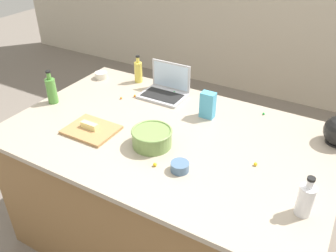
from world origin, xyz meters
TOP-DOWN VIEW (x-y plane):
  - ground_plane at (0.00, 0.00)m, footprint 12.00×12.00m
  - island_counter at (0.00, 0.00)m, footprint 1.92×1.20m
  - laptop at (-0.26, 0.42)m, footprint 0.31×0.23m
  - mixing_bowl_large at (-0.02, -0.15)m, footprint 0.23×0.23m
  - bottle_olive at (-0.87, -0.06)m, footprint 0.07×0.07m
  - bottle_oil at (-0.55, 0.51)m, footprint 0.06×0.06m
  - bottle_vinegar at (0.83, -0.26)m, footprint 0.07×0.07m
  - cutting_board at (-0.41, -0.21)m, footprint 0.30×0.24m
  - butter_stick_left at (-0.42, -0.21)m, footprint 0.11×0.04m
  - ramekin_small at (0.22, -0.27)m, footprint 0.10×0.10m
  - ramekin_medium at (-0.84, 0.42)m, footprint 0.10×0.10m
  - candy_bag at (0.12, 0.29)m, footprint 0.09×0.06m
  - candy_0 at (-0.19, 0.28)m, footprint 0.01×0.01m
  - candy_1 at (0.43, 0.49)m, footprint 0.02×0.02m
  - candy_2 at (-0.43, 0.28)m, footprint 0.02×0.02m
  - candy_3 at (0.55, -0.04)m, footprint 0.02×0.02m
  - candy_4 at (-0.50, 0.21)m, footprint 0.02×0.02m
  - candy_5 at (-0.22, 0.46)m, footprint 0.02×0.02m
  - candy_6 at (0.10, -0.30)m, footprint 0.02×0.02m
  - candy_7 at (0.81, 0.49)m, footprint 0.02×0.02m

SIDE VIEW (x-z plane):
  - ground_plane at x=0.00m, z-range 0.00..0.00m
  - island_counter at x=0.00m, z-range 0.00..0.90m
  - candy_0 at x=-0.19m, z-range 0.90..0.91m
  - candy_1 at x=0.43m, z-range 0.90..0.92m
  - candy_4 at x=-0.50m, z-range 0.90..0.92m
  - cutting_board at x=-0.41m, z-range 0.90..0.92m
  - candy_2 at x=-0.43m, z-range 0.90..0.92m
  - candy_3 at x=0.55m, z-range 0.90..0.92m
  - candy_6 at x=0.10m, z-range 0.90..0.92m
  - candy_5 at x=-0.22m, z-range 0.90..0.92m
  - candy_7 at x=0.81m, z-range 0.90..0.92m
  - ramekin_small at x=0.22m, z-range 0.90..0.95m
  - ramekin_medium at x=-0.84m, z-range 0.90..0.95m
  - butter_stick_left at x=-0.42m, z-range 0.92..0.95m
  - laptop at x=-0.26m, z-range 0.84..1.06m
  - mixing_bowl_large at x=-0.02m, z-range 0.90..1.00m
  - bottle_vinegar at x=0.83m, z-range 0.88..1.08m
  - bottle_oil at x=-0.55m, z-range 0.88..1.09m
  - candy_bag at x=0.12m, z-range 0.90..1.07m
  - bottle_olive at x=-0.87m, z-range 0.88..1.11m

